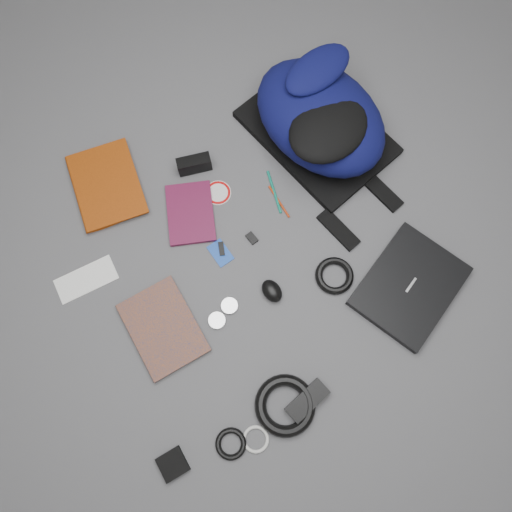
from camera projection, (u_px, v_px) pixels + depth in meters
name	position (u px, v px, depth m)	size (l,w,h in m)	color
ground	(256.00, 258.00, 1.63)	(4.00, 4.00, 0.00)	#4F4F51
backpack	(320.00, 117.00, 1.65)	(0.37, 0.55, 0.23)	#080A34
laptop	(409.00, 286.00, 1.59)	(0.33, 0.26, 0.03)	black
textbook_red	(76.00, 195.00, 1.67)	(0.22, 0.29, 0.03)	#7A2C07
comic_book	(135.00, 344.00, 1.54)	(0.20, 0.27, 0.02)	#BD540D
envelope	(86.00, 279.00, 1.61)	(0.19, 0.09, 0.00)	white
dvd_case	(190.00, 213.00, 1.66)	(0.15, 0.21, 0.02)	#480D27
compact_camera	(194.00, 164.00, 1.69)	(0.11, 0.04, 0.06)	black
sticker_disc	(218.00, 193.00, 1.69)	(0.09, 0.09, 0.00)	white
pen_teal	(274.00, 192.00, 1.69)	(0.01, 0.01, 0.16)	#0C745C
pen_red	(279.00, 202.00, 1.68)	(0.01, 0.01, 0.13)	#A82F0C
id_badge	(220.00, 253.00, 1.63)	(0.05, 0.08, 0.00)	#1644AC
usb_black	(222.00, 249.00, 1.63)	(0.02, 0.05, 0.01)	black
key_fob	(252.00, 238.00, 1.64)	(0.02, 0.04, 0.01)	black
mouse	(272.00, 291.00, 1.58)	(0.06, 0.08, 0.04)	black
headphone_left	(230.00, 306.00, 1.58)	(0.05, 0.05, 0.01)	silver
headphone_right	(217.00, 320.00, 1.57)	(0.05, 0.05, 0.01)	#BBBCBE
cable_coil	(334.00, 276.00, 1.60)	(0.12, 0.12, 0.02)	black
power_brick	(307.00, 401.00, 1.49)	(0.14, 0.06, 0.03)	black
power_cord_coil	(285.00, 405.00, 1.49)	(0.18, 0.18, 0.04)	black
pouch	(173.00, 464.00, 1.45)	(0.08, 0.08, 0.02)	black
earbud_coil	(231.00, 444.00, 1.46)	(0.09, 0.09, 0.02)	black
white_cable_coil	(256.00, 439.00, 1.47)	(0.08, 0.08, 0.01)	silver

